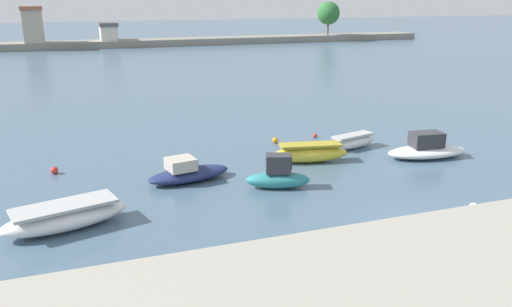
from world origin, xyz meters
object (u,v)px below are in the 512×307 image
Objects in this scene: mooring_buoy_0 at (275,140)px; mooring_buoy_2 at (474,207)px; moored_boat_0 at (65,217)px; moored_boat_2 at (278,176)px; moored_boat_1 at (188,172)px; moored_boat_3 at (310,153)px; moored_boat_5 at (427,149)px; moored_boat_4 at (353,142)px; mooring_buoy_1 at (315,135)px; mooring_buoy_3 at (54,170)px.

mooring_buoy_2 is (4.35, -13.77, 0.02)m from mooring_buoy_0.
moored_boat_0 is 10.42m from moored_boat_2.
moored_boat_3 is at bearing -4.58° from moored_boat_1.
moored_boat_4 is at bearing 142.24° from moored_boat_5.
moored_boat_0 is at bearing 166.05° from mooring_buoy_2.
mooring_buoy_1 is at bearing 94.38° from moored_boat_4.
moored_boat_3 is at bearing -118.89° from mooring_buoy_1.
moored_boat_4 is (17.59, 6.56, -0.09)m from moored_boat_0.
moored_boat_3 is 1.23× the size of moored_boat_4.
moored_boat_1 is at bearing -150.97° from mooring_buoy_1.
moored_boat_1 is 11.05× the size of mooring_buoy_2.
moored_boat_3 is 10.85× the size of mooring_buoy_2.
moored_boat_0 is 1.16× the size of moored_boat_1.
moored_boat_3 is 4.56m from mooring_buoy_0.
moored_boat_5 is (20.87, 3.29, -0.00)m from moored_boat_0.
moored_boat_1 is 8.90m from mooring_buoy_0.
moored_boat_2 reaches higher than mooring_buoy_3.
moored_boat_5 is at bearing -1.74° from moored_boat_3.
moored_boat_0 is 21.13m from moored_boat_5.
moored_boat_1 reaches higher than mooring_buoy_2.
moored_boat_0 is at bearing -174.33° from moored_boat_4.
moored_boat_3 is 7.30m from moored_boat_5.
moored_boat_5 is at bearing -55.87° from mooring_buoy_1.
moored_boat_1 is 4.91m from moored_boat_2.
moored_boat_4 is 8.83× the size of mooring_buoy_2.
moored_boat_0 is at bearing -149.82° from moored_boat_3.
mooring_buoy_3 is at bearing 168.77° from moored_boat_2.
moored_boat_3 is 0.89× the size of moored_boat_5.
moored_boat_0 is at bearing -149.27° from mooring_buoy_1.
mooring_buoy_2 is (0.06, -10.95, -0.22)m from moored_boat_4.
moored_boat_1 reaches higher than mooring_buoy_3.
mooring_buoy_1 is 0.68× the size of mooring_buoy_2.
mooring_buoy_0 is 0.92× the size of mooring_buoy_2.
moored_boat_2 is 10.35m from mooring_buoy_1.
moored_boat_1 is at bearing 166.36° from moored_boat_2.
moored_boat_0 is 16.28m from mooring_buoy_0.
moored_boat_0 is at bearing -157.07° from moored_boat_1.
moored_boat_2 is 0.91× the size of moored_boat_4.
moored_boat_1 is 1.25× the size of moored_boat_4.
moored_boat_1 is 0.91× the size of moored_boat_5.
mooring_buoy_0 is at bearing 131.90° from moored_boat_4.
moored_boat_5 reaches higher than mooring_buoy_0.
mooring_buoy_0 is at bearing 26.11° from moored_boat_1.
moored_boat_0 is 1.46× the size of moored_boat_4.
mooring_buoy_0 is 14.44m from mooring_buoy_2.
moored_boat_1 is at bearing 177.51° from moored_boat_4.
moored_boat_2 is 8.46m from mooring_buoy_0.
moored_boat_5 is at bearing 28.04° from moored_boat_2.
moored_boat_0 is at bearing -85.39° from mooring_buoy_3.
mooring_buoy_0 is at bearing 7.01° from mooring_buoy_3.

